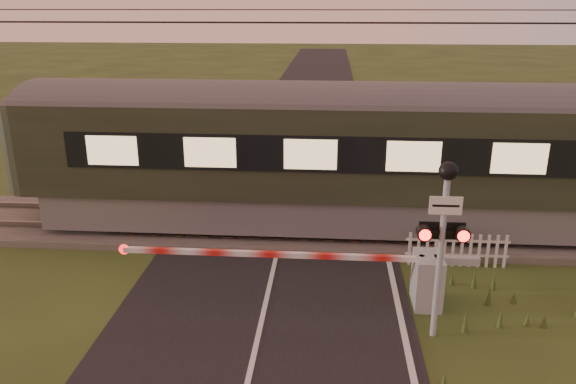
{
  "coord_description": "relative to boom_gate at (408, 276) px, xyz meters",
  "views": [
    {
      "loc": [
        1.26,
        -7.79,
        5.98
      ],
      "look_at": [
        0.41,
        3.2,
        2.24
      ],
      "focal_mm": 35.0,
      "sensor_mm": 36.0,
      "label": 1
    }
  ],
  "objects": [
    {
      "name": "ground",
      "position": [
        -2.94,
        -2.75,
        -0.63
      ],
      "size": [
        160.0,
        160.0,
        0.0
      ],
      "primitive_type": "plane",
      "color": "#2B3B17",
      "rests_on": "ground"
    },
    {
      "name": "track_bed",
      "position": [
        -2.94,
        3.75,
        -0.56
      ],
      "size": [
        140.0,
        3.4,
        0.39
      ],
      "color": "#47423D",
      "rests_on": "ground"
    },
    {
      "name": "overhead_wires",
      "position": [
        -2.94,
        3.75,
        5.1
      ],
      "size": [
        120.0,
        0.62,
        0.62
      ],
      "color": "black",
      "rests_on": "ground"
    },
    {
      "name": "boom_gate",
      "position": [
        0.0,
        0.0,
        0.0
      ],
      "size": [
        7.47,
        0.85,
        1.13
      ],
      "color": "gray",
      "rests_on": "ground"
    },
    {
      "name": "crossing_signal",
      "position": [
        0.35,
        -1.16,
        1.72
      ],
      "size": [
        0.87,
        0.36,
        3.41
      ],
      "color": "gray",
      "rests_on": "ground"
    },
    {
      "name": "picket_fence",
      "position": [
        1.39,
        1.86,
        -0.21
      ],
      "size": [
        2.42,
        0.07,
        0.83
      ],
      "color": "silver",
      "rests_on": "ground"
    }
  ]
}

